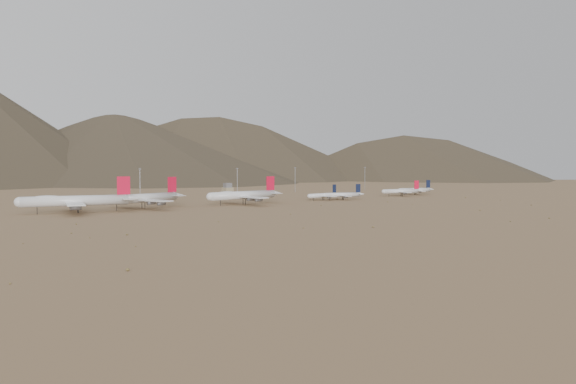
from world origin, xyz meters
TOP-DOWN VIEW (x-y plane):
  - ground at (0.00, 0.00)m, footprint 3000.00×3000.00m
  - mountain_ridge at (0.00, 900.00)m, footprint 4400.00×1000.00m
  - widebody_west at (-129.93, 30.49)m, footprint 72.48×57.00m
  - widebody_centre at (-85.76, 35.92)m, footprint 67.17×53.29m
  - widebody_east at (-12.06, 27.69)m, footprint 67.67×52.18m
  - narrowbody_a at (65.34, 28.31)m, footprint 37.58×27.25m
  - narrowbody_b at (82.09, 22.82)m, footprint 37.54×27.81m
  - narrowbody_c at (158.44, 27.00)m, footprint 40.93×30.47m
  - narrowbody_d at (188.43, 36.44)m, footprint 40.81×30.00m
  - control_tower at (30.00, 120.00)m, footprint 8.00×8.00m
  - mast_west at (-48.84, 129.68)m, footprint 2.00×0.60m
  - mast_centre at (31.72, 106.28)m, footprint 2.00×0.60m
  - mast_east at (122.52, 139.67)m, footprint 2.00×0.60m
  - mast_far_east at (205.28, 121.69)m, footprint 2.00×0.60m
  - desert_scrub at (20.86, -108.75)m, footprint 413.90×161.27m

SIDE VIEW (x-z plane):
  - ground at x=0.00m, z-range 0.00..0.00m
  - desert_scrub at x=20.86m, z-range -0.14..0.74m
  - narrowbody_a at x=65.34m, z-range -2.18..10.25m
  - narrowbody_b at x=82.09m, z-range -2.23..10.49m
  - narrowbody_d at x=188.43m, z-range -2.40..11.27m
  - narrowbody_c at x=158.44m, z-range -2.46..11.55m
  - control_tower at x=30.00m, z-range -0.68..11.32m
  - widebody_east at x=-12.06m, z-range -3.12..16.98m
  - widebody_centre at x=-85.76m, z-range -3.20..17.39m
  - widebody_west at x=-129.93m, z-range -3.40..18.48m
  - mast_west at x=-48.84m, z-range 1.35..27.05m
  - mast_centre at x=31.72m, z-range 1.35..27.05m
  - mast_east at x=122.52m, z-range 1.35..27.05m
  - mast_far_east at x=205.28m, z-range 1.35..27.05m
  - mountain_ridge at x=0.00m, z-range 0.00..300.00m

